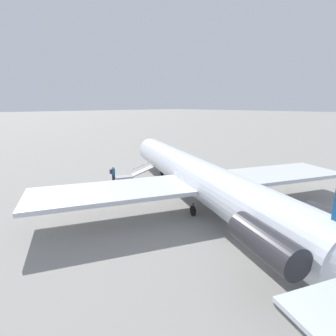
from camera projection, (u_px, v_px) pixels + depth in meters
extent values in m
plane|color=gray|center=(194.00, 201.00, 21.85)|extent=(600.00, 600.00, 0.00)
cylinder|color=silver|center=(194.00, 175.00, 21.32)|extent=(25.02, 13.27, 2.88)
cone|color=silver|center=(147.00, 148.00, 34.73)|extent=(4.04, 3.87, 2.82)
cube|color=silver|center=(111.00, 192.00, 17.93)|extent=(8.68, 11.89, 0.29)
cube|color=silver|center=(274.00, 174.00, 22.43)|extent=(8.68, 11.89, 0.29)
cylinder|color=#2D2D33|center=(265.00, 242.00, 10.56)|extent=(3.68, 2.59, 1.30)
cylinder|color=black|center=(162.00, 173.00, 29.54)|extent=(0.72, 0.45, 0.71)
cylinder|color=#2D2D33|center=(162.00, 169.00, 29.43)|extent=(0.13, 0.13, 0.22)
cylinder|color=black|center=(193.00, 211.00, 18.96)|extent=(0.72, 0.45, 0.71)
cylinder|color=#2D2D33|center=(193.00, 205.00, 18.85)|extent=(0.13, 0.13, 0.22)
cylinder|color=black|center=(224.00, 206.00, 19.80)|extent=(0.72, 0.45, 0.71)
cylinder|color=#2D2D33|center=(224.00, 200.00, 19.69)|extent=(0.13, 0.13, 0.22)
cube|color=#99999E|center=(124.00, 179.00, 27.54)|extent=(1.74, 2.09, 0.50)
cube|color=#99999E|center=(143.00, 171.00, 28.04)|extent=(1.74, 2.41, 0.91)
cube|color=#99999E|center=(142.00, 166.00, 28.33)|extent=(0.96, 2.05, 0.85)
cube|color=#23232D|center=(114.00, 179.00, 26.81)|extent=(0.30, 0.34, 0.85)
cylinder|color=#265972|center=(113.00, 172.00, 26.63)|extent=(0.36, 0.36, 0.65)
sphere|color=beige|center=(113.00, 167.00, 26.52)|extent=(0.24, 0.24, 0.24)
cube|color=navy|center=(111.00, 172.00, 26.53)|extent=(0.33, 0.28, 0.44)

